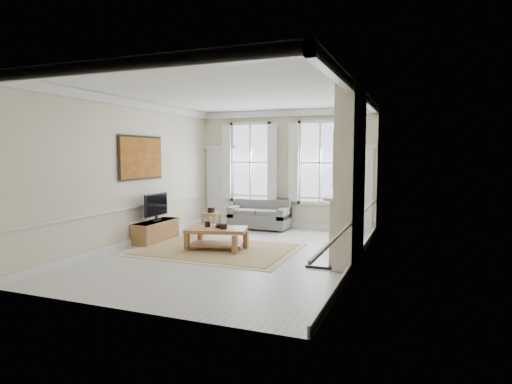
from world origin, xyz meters
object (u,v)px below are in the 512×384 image
at_px(side_table, 211,217).
at_px(sofa, 260,217).
at_px(coffee_table, 216,232).
at_px(tv_stand, 156,231).

bearing_deg(side_table, sofa, 42.17).
relative_size(coffee_table, tv_stand, 1.06).
bearing_deg(coffee_table, sofa, 75.44).
xyz_separation_m(sofa, tv_stand, (-1.77, -2.58, -0.10)).
distance_m(side_table, tv_stand, 1.76).
bearing_deg(side_table, coffee_table, -59.72).
bearing_deg(coffee_table, side_table, 104.48).
distance_m(coffee_table, tv_stand, 1.87).
bearing_deg(tv_stand, coffee_table, -10.28).
relative_size(sofa, tv_stand, 1.21).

